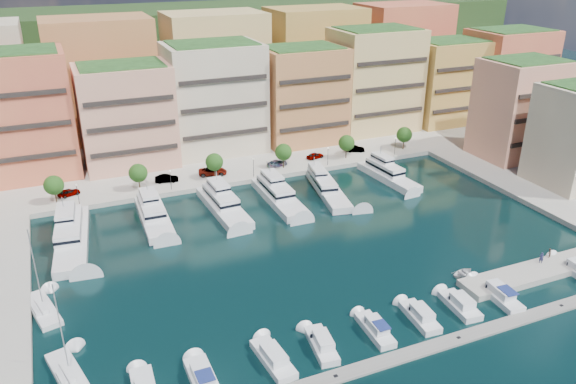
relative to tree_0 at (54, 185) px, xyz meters
The scene contains 53 objects.
ground 52.39m from the tree_0, 39.95° to the right, with size 400.00×400.00×0.00m, color black.
north_quay 49.34m from the tree_0, 35.47° to the left, with size 220.00×64.00×2.00m, color #9E998E.
hillside 86.46m from the tree_0, 62.40° to the left, with size 240.00×40.00×58.00m, color #183314.
south_pontoon 73.65m from the tree_0, 59.77° to the right, with size 72.00×2.20×0.35m, color gray.
finger_pier 89.46m from the tree_0, 38.41° to the right, with size 32.00×5.00×2.00m, color #9E998E.
apartment_1 21.20m from the tree_0, 102.21° to the left, with size 20.00×16.50×26.80m.
apartment_2 24.86m from the tree_0, 44.13° to the left, with size 20.00×15.50×22.80m.
apartment_3 43.22m from the tree_0, 25.95° to the left, with size 22.00×16.50×25.80m.
apartment_4 62.75m from the tree_0, 15.37° to the left, with size 20.00×15.50×23.80m.
apartment_5 84.60m from the tree_0, 12.71° to the left, with size 22.00×16.50×26.80m.
apartment_6 105.57m from the tree_0, ahead, with size 20.00×15.50×22.80m.
apartment_7 125.14m from the tree_0, ahead, with size 22.00×16.50×24.80m.
apartment_east_a 103.17m from the tree_0, ahead, with size 18.00×14.50×22.80m.
backblock_1 44.63m from the tree_0, 69.68° to the left, with size 26.00×18.00×30.00m, color #C6794A.
backblock_2 61.58m from the tree_0, 41.99° to the left, with size 26.00×18.00×30.00m, color tan.
backblock_3 85.98m from the tree_0, 28.37° to the left, with size 26.00×18.00×30.00m, color tan.
backblock_4 113.10m from the tree_0, 21.09° to the left, with size 26.00×18.00×30.00m, color #DA7348.
tree_0 is the anchor object (origin of this frame).
tree_1 16.00m from the tree_0, ahead, with size 3.80×3.80×5.65m.
tree_2 32.00m from the tree_0, ahead, with size 3.80×3.80×5.65m.
tree_3 48.00m from the tree_0, ahead, with size 3.80×3.80×5.65m.
tree_4 64.00m from the tree_0, ahead, with size 3.80×3.80×5.65m.
tree_5 80.00m from the tree_0, ahead, with size 3.80×3.80×5.65m.
lamppost_0 4.70m from the tree_0, 29.90° to the right, with size 0.30×0.30×4.20m.
lamppost_1 22.14m from the tree_0, ahead, with size 0.30×0.30×4.20m.
lamppost_2 40.08m from the tree_0, ahead, with size 0.30×0.30×4.20m.
lamppost_3 58.05m from the tree_0, ahead, with size 0.30×0.30×4.20m.
lamppost_4 76.04m from the tree_0, ahead, with size 0.30×0.30×4.20m.
yacht_0 15.93m from the tree_0, 83.59° to the right, with size 7.49×24.27×7.30m.
yacht_1 21.13m from the tree_0, 38.64° to the right, with size 5.33×18.58×7.30m.
yacht_2 32.60m from the tree_0, 24.58° to the right, with size 5.81×19.81×7.30m.
yacht_3 43.35m from the tree_0, 18.39° to the right, with size 5.08×19.97×7.30m.
yacht_4 53.73m from the tree_0, 15.19° to the right, with size 8.02×21.16×7.30m.
yacht_5 68.44m from the tree_0, 10.76° to the right, with size 5.64×18.33×7.30m.
cruiser_1 59.76m from the tree_0, 77.06° to the right, with size 2.87×7.65×2.66m.
cruiser_2 62.34m from the tree_0, 69.05° to the right, with size 3.36×8.40×2.55m.
cruiser_3 64.99m from the tree_0, 63.58° to the right, with size 3.41×7.69×2.55m.
cruiser_4 68.86m from the tree_0, 57.70° to the right, with size 2.71×7.60×2.66m.
cruiser_5 72.89m from the tree_0, 52.96° to the right, with size 3.15×7.52×2.55m.
cruiser_6 77.15m from the tree_0, 48.93° to the right, with size 3.35×7.32×2.55m.
cruiser_7 81.79m from the tree_0, 45.36° to the right, with size 3.26×9.17×2.66m.
sailboat_1 36.24m from the tree_0, 95.63° to the right, with size 5.12×10.08×13.20m.
sailboat_0 51.30m from the tree_0, 91.16° to the right, with size 5.11×10.29×13.20m.
tender_3 91.50m from the tree_0, 35.06° to the right, with size 1.36×1.57×0.83m, color beige.
tender_0 76.64m from the tree_0, 41.97° to the right, with size 2.69×3.77×0.78m, color silver.
car_0 4.72m from the tree_0, 47.59° to the left, with size 1.74×4.33×1.48m, color gray.
car_1 22.28m from the tree_0, ahead, with size 1.70×4.88×1.61m, color gray.
car_2 32.31m from the tree_0, ahead, with size 2.83×6.14×1.71m, color gray.
car_3 47.19m from the tree_0, ahead, with size 2.05×5.04×1.46m, color gray.
car_4 57.31m from the tree_0, ahead, with size 1.74×4.32×1.47m, color gray.
car_5 68.40m from the tree_0, ahead, with size 1.56×4.48×1.48m, color gray.
person_0 88.09m from the tree_0, 38.09° to the right, with size 0.70×0.46×1.91m, color #27294F.
person_1 89.61m from the tree_0, 36.68° to the right, with size 0.77×0.60×1.59m, color brown.
Camera 1 is at (-37.67, -75.54, 46.97)m, focal length 35.00 mm.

